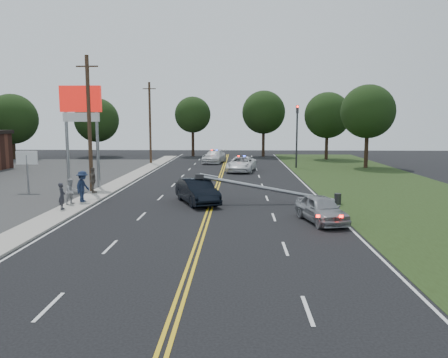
{
  "coord_description": "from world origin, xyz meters",
  "views": [
    {
      "loc": [
        1.74,
        -19.77,
        5.31
      ],
      "look_at": [
        0.82,
        7.26,
        1.7
      ],
      "focal_mm": 35.0,
      "sensor_mm": 36.0,
      "label": 1
    }
  ],
  "objects_px": {
    "utility_pole_far": "(150,123)",
    "bystander_d": "(93,180)",
    "fallen_streetlight": "(277,190)",
    "crashed_sedan": "(197,191)",
    "pylon_sign": "(81,112)",
    "traffic_signal": "(297,131)",
    "emergency_a": "(241,164)",
    "bystander_b": "(71,191)",
    "small_sign": "(27,161)",
    "bystander_a": "(62,196)",
    "utility_pole_mid": "(89,124)",
    "emergency_b": "(214,157)",
    "waiting_sedan": "(321,209)",
    "bystander_c": "(83,186)"
  },
  "relations": [
    {
      "from": "bystander_a",
      "to": "pylon_sign",
      "type": "bearing_deg",
      "value": 0.7
    },
    {
      "from": "emergency_b",
      "to": "bystander_b",
      "type": "height_order",
      "value": "bystander_b"
    },
    {
      "from": "pylon_sign",
      "to": "bystander_c",
      "type": "xyz_separation_m",
      "value": [
        2.19,
        -6.32,
        -4.87
      ]
    },
    {
      "from": "utility_pole_far",
      "to": "bystander_a",
      "type": "height_order",
      "value": "utility_pole_far"
    },
    {
      "from": "pylon_sign",
      "to": "utility_pole_far",
      "type": "relative_size",
      "value": 0.8
    },
    {
      "from": "fallen_streetlight",
      "to": "crashed_sedan",
      "type": "relative_size",
      "value": 1.93
    },
    {
      "from": "emergency_b",
      "to": "crashed_sedan",
      "type": "bearing_deg",
      "value": -78.69
    },
    {
      "from": "traffic_signal",
      "to": "emergency_b",
      "type": "height_order",
      "value": "traffic_signal"
    },
    {
      "from": "crashed_sedan",
      "to": "bystander_b",
      "type": "xyz_separation_m",
      "value": [
        -7.82,
        -1.12,
        0.12
      ]
    },
    {
      "from": "pylon_sign",
      "to": "emergency_b",
      "type": "distance_m",
      "value": 23.87
    },
    {
      "from": "waiting_sedan",
      "to": "bystander_c",
      "type": "relative_size",
      "value": 2.06
    },
    {
      "from": "bystander_a",
      "to": "bystander_d",
      "type": "height_order",
      "value": "bystander_d"
    },
    {
      "from": "utility_pole_mid",
      "to": "pylon_sign",
      "type": "bearing_deg",
      "value": 123.02
    },
    {
      "from": "small_sign",
      "to": "bystander_a",
      "type": "distance_m",
      "value": 8.71
    },
    {
      "from": "utility_pole_far",
      "to": "bystander_d",
      "type": "bearing_deg",
      "value": -88.98
    },
    {
      "from": "traffic_signal",
      "to": "bystander_b",
      "type": "height_order",
      "value": "traffic_signal"
    },
    {
      "from": "waiting_sedan",
      "to": "emergency_b",
      "type": "height_order",
      "value": "emergency_b"
    },
    {
      "from": "bystander_c",
      "to": "traffic_signal",
      "type": "bearing_deg",
      "value": -27.15
    },
    {
      "from": "bystander_d",
      "to": "bystander_a",
      "type": "bearing_deg",
      "value": 172.42
    },
    {
      "from": "small_sign",
      "to": "traffic_signal",
      "type": "height_order",
      "value": "traffic_signal"
    },
    {
      "from": "fallen_streetlight",
      "to": "waiting_sedan",
      "type": "relative_size",
      "value": 2.26
    },
    {
      "from": "traffic_signal",
      "to": "bystander_d",
      "type": "bearing_deg",
      "value": -132.14
    },
    {
      "from": "emergency_a",
      "to": "bystander_b",
      "type": "height_order",
      "value": "bystander_b"
    },
    {
      "from": "crashed_sedan",
      "to": "bystander_d",
      "type": "relative_size",
      "value": 2.6
    },
    {
      "from": "pylon_sign",
      "to": "bystander_b",
      "type": "relative_size",
      "value": 4.97
    },
    {
      "from": "waiting_sedan",
      "to": "bystander_a",
      "type": "relative_size",
      "value": 2.63
    },
    {
      "from": "small_sign",
      "to": "traffic_signal",
      "type": "distance_m",
      "value": 28.72
    },
    {
      "from": "fallen_streetlight",
      "to": "bystander_b",
      "type": "xyz_separation_m",
      "value": [
        -12.94,
        -1.11,
        0.01
      ]
    },
    {
      "from": "utility_pole_far",
      "to": "pylon_sign",
      "type": "bearing_deg",
      "value": -93.72
    },
    {
      "from": "crashed_sedan",
      "to": "waiting_sedan",
      "type": "xyz_separation_m",
      "value": [
        7.04,
        -5.07,
        -0.09
      ]
    },
    {
      "from": "utility_pole_far",
      "to": "traffic_signal",
      "type": "bearing_deg",
      "value": -12.89
    },
    {
      "from": "utility_pole_far",
      "to": "bystander_a",
      "type": "relative_size",
      "value": 6.34
    },
    {
      "from": "utility_pole_far",
      "to": "bystander_b",
      "type": "relative_size",
      "value": 6.22
    },
    {
      "from": "bystander_a",
      "to": "utility_pole_mid",
      "type": "bearing_deg",
      "value": -6.66
    },
    {
      "from": "emergency_a",
      "to": "bystander_b",
      "type": "xyz_separation_m",
      "value": [
        -10.78,
        -19.22,
        0.14
      ]
    },
    {
      "from": "utility_pole_far",
      "to": "emergency_a",
      "type": "bearing_deg",
      "value": -35.09
    },
    {
      "from": "emergency_b",
      "to": "utility_pole_far",
      "type": "bearing_deg",
      "value": -159.29
    },
    {
      "from": "emergency_b",
      "to": "bystander_a",
      "type": "distance_m",
      "value": 31.05
    },
    {
      "from": "pylon_sign",
      "to": "crashed_sedan",
      "type": "xyz_separation_m",
      "value": [
        9.56,
        -5.99,
        -5.2
      ]
    },
    {
      "from": "bystander_b",
      "to": "bystander_d",
      "type": "xyz_separation_m",
      "value": [
        -0.04,
        4.22,
        0.13
      ]
    },
    {
      "from": "bystander_b",
      "to": "traffic_signal",
      "type": "bearing_deg",
      "value": -6.91
    },
    {
      "from": "small_sign",
      "to": "traffic_signal",
      "type": "xyz_separation_m",
      "value": [
        22.3,
        18.0,
        1.87
      ]
    },
    {
      "from": "traffic_signal",
      "to": "bystander_c",
      "type": "bearing_deg",
      "value": -126.66
    },
    {
      "from": "waiting_sedan",
      "to": "emergency_a",
      "type": "distance_m",
      "value": 23.53
    },
    {
      "from": "waiting_sedan",
      "to": "bystander_a",
      "type": "distance_m",
      "value": 14.97
    },
    {
      "from": "bystander_d",
      "to": "pylon_sign",
      "type": "bearing_deg",
      "value": 21.95
    },
    {
      "from": "traffic_signal",
      "to": "utility_pole_mid",
      "type": "bearing_deg",
      "value": -134.2
    },
    {
      "from": "bystander_c",
      "to": "utility_pole_far",
      "type": "bearing_deg",
      "value": 11.45
    },
    {
      "from": "crashed_sedan",
      "to": "utility_pole_far",
      "type": "bearing_deg",
      "value": 84.82
    },
    {
      "from": "crashed_sedan",
      "to": "emergency_b",
      "type": "relative_size",
      "value": 0.88
    }
  ]
}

